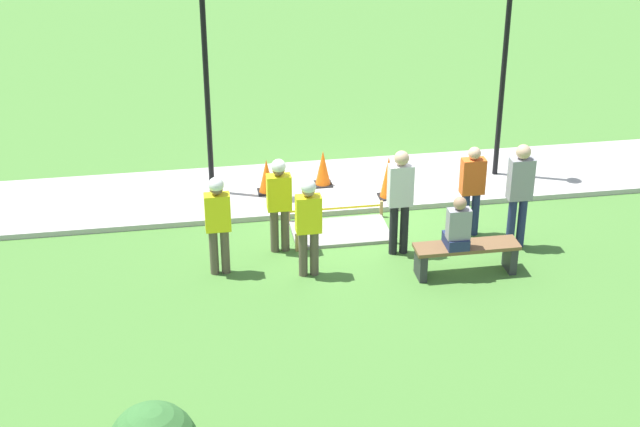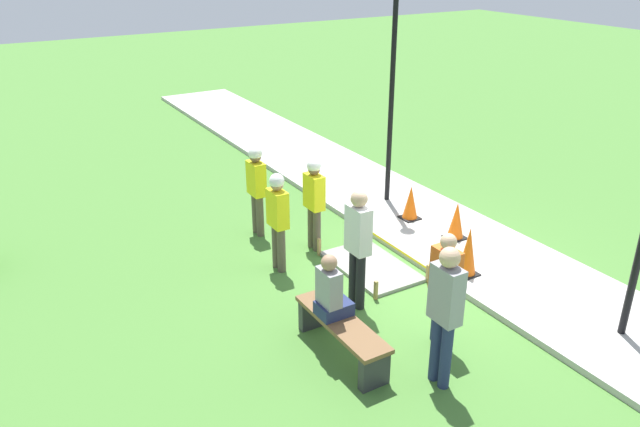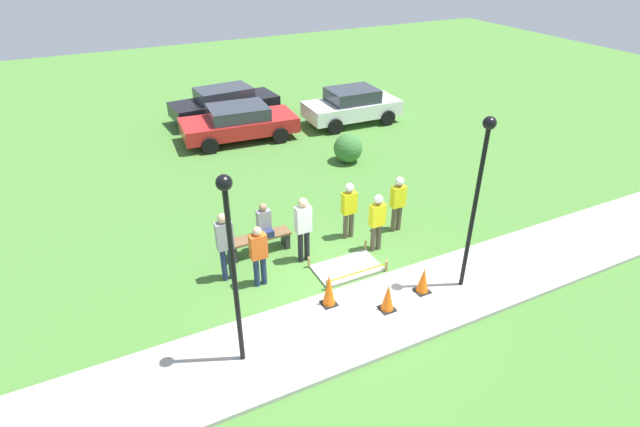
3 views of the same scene
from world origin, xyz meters
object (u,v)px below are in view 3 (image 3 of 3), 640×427
(bystander_in_orange_shirt, at_px, (259,253))
(parked_car_white, at_px, (352,105))
(bystander_in_white_shirt, at_px, (225,242))
(lamppost_near, at_px, (479,183))
(lamppost_far, at_px, (231,248))
(traffic_cone_sidewalk_edge, at_px, (423,280))
(parked_car_red, at_px, (239,122))
(park_bench, at_px, (259,241))
(traffic_cone_near_patch, at_px, (329,290))
(worker_trainee, at_px, (377,218))
(traffic_cone_far_patch, at_px, (388,297))
(parked_car_black, at_px, (225,103))
(worker_supervisor, at_px, (349,206))
(bystander_in_gray_shirt, at_px, (303,226))
(person_seated_on_bench, at_px, (264,222))
(worker_assistant, at_px, (398,200))

(bystander_in_orange_shirt, distance_m, parked_car_white, 11.78)
(bystander_in_orange_shirt, height_order, bystander_in_white_shirt, bystander_in_white_shirt)
(lamppost_near, height_order, lamppost_far, lamppost_near)
(traffic_cone_sidewalk_edge, relative_size, parked_car_red, 0.14)
(park_bench, bearing_deg, bystander_in_orange_shirt, -109.67)
(traffic_cone_near_patch, xyz_separation_m, worker_trainee, (2.20, 1.53, 0.47))
(parked_car_red, bearing_deg, traffic_cone_far_patch, -87.77)
(traffic_cone_near_patch, xyz_separation_m, lamppost_far, (-2.30, -0.70, 2.24))
(traffic_cone_far_patch, bearing_deg, parked_car_red, 88.02)
(traffic_cone_far_patch, bearing_deg, traffic_cone_sidewalk_edge, 8.62)
(traffic_cone_sidewalk_edge, height_order, parked_car_white, parked_car_white)
(traffic_cone_far_patch, xyz_separation_m, parked_car_black, (0.60, 14.07, 0.32))
(worker_trainee, distance_m, bystander_in_orange_shirt, 3.30)
(lamppost_near, bearing_deg, traffic_cone_far_patch, 179.10)
(parked_car_white, bearing_deg, bystander_in_white_shirt, -132.72)
(traffic_cone_near_patch, relative_size, worker_supervisor, 0.49)
(parked_car_black, bearing_deg, worker_trainee, -91.84)
(lamppost_far, bearing_deg, bystander_in_gray_shirt, 45.75)
(person_seated_on_bench, distance_m, bystander_in_white_shirt, 1.51)
(person_seated_on_bench, distance_m, parked_car_white, 10.35)
(traffic_cone_far_patch, distance_m, worker_trainee, 2.58)
(worker_trainee, xyz_separation_m, bystander_in_orange_shirt, (-3.30, -0.04, -0.06))
(lamppost_near, bearing_deg, traffic_cone_sidewalk_edge, 168.87)
(bystander_in_orange_shirt, height_order, parked_car_white, bystander_in_orange_shirt)
(traffic_cone_sidewalk_edge, bearing_deg, lamppost_near, -11.13)
(park_bench, relative_size, parked_car_red, 0.36)
(worker_assistant, bearing_deg, parked_car_red, 101.50)
(traffic_cone_far_patch, distance_m, lamppost_far, 4.09)
(traffic_cone_far_patch, relative_size, worker_trainee, 0.41)
(bystander_in_orange_shirt, bearing_deg, traffic_cone_sidewalk_edge, -32.30)
(lamppost_far, relative_size, parked_car_black, 0.85)
(traffic_cone_far_patch, xyz_separation_m, worker_assistant, (2.16, 2.86, 0.55))
(parked_car_red, bearing_deg, traffic_cone_near_patch, -93.65)
(lamppost_near, distance_m, lamppost_far, 5.48)
(parked_car_black, bearing_deg, worker_assistant, -86.42)
(worker_supervisor, bearing_deg, parked_car_white, 59.89)
(traffic_cone_sidewalk_edge, xyz_separation_m, worker_assistant, (1.07, 2.69, 0.56))
(traffic_cone_sidewalk_edge, relative_size, bystander_in_white_shirt, 0.35)
(worker_assistant, distance_m, bystander_in_white_shirt, 4.97)
(bystander_in_orange_shirt, bearing_deg, park_bench, 70.33)
(worker_assistant, height_order, bystander_in_orange_shirt, worker_assistant)
(traffic_cone_near_patch, height_order, bystander_in_orange_shirt, bystander_in_orange_shirt)
(bystander_in_orange_shirt, bearing_deg, parked_car_red, 74.45)
(parked_car_white, bearing_deg, worker_assistant, -109.75)
(traffic_cone_sidewalk_edge, relative_size, worker_supervisor, 0.39)
(traffic_cone_near_patch, bearing_deg, bystander_in_orange_shirt, 126.33)
(lamppost_far, height_order, parked_car_black, lamppost_far)
(bystander_in_white_shirt, bearing_deg, lamppost_near, -29.94)
(lamppost_far, relative_size, parked_car_white, 0.98)
(traffic_cone_sidewalk_edge, height_order, bystander_in_gray_shirt, bystander_in_gray_shirt)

